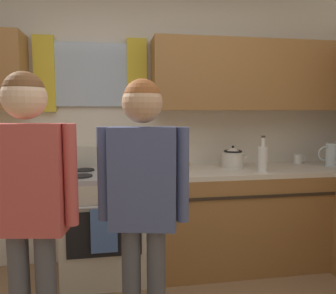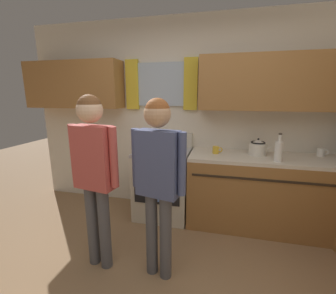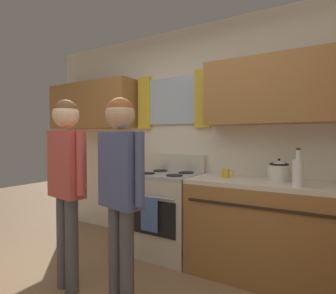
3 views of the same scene
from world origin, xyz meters
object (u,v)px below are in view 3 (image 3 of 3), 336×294
object	(u,v)px
stove_oven	(167,212)
stovetop_kettle	(279,171)
mug_mustard_yellow	(226,173)
adult_left	(67,171)
bottle_milk_white	(298,172)
adult_in_plaid	(121,178)

from	to	relation	value
stove_oven	stovetop_kettle	distance (m)	1.28
mug_mustard_yellow	stovetop_kettle	world-z (taller)	stovetop_kettle
mug_mustard_yellow	adult_left	size ratio (longest dim) A/B	0.07
stovetop_kettle	adult_left	xyz separation A→B (m)	(-1.51, -1.12, 0.02)
bottle_milk_white	stovetop_kettle	size ratio (longest dim) A/B	1.14
stove_oven	mug_mustard_yellow	size ratio (longest dim) A/B	9.15
mug_mustard_yellow	bottle_milk_white	bearing A→B (deg)	-16.97
mug_mustard_yellow	adult_left	world-z (taller)	adult_left
adult_in_plaid	stovetop_kettle	bearing A→B (deg)	50.02
stove_oven	stovetop_kettle	bearing A→B (deg)	2.43
stovetop_kettle	adult_in_plaid	distance (m)	1.45
bottle_milk_white	adult_left	xyz separation A→B (m)	(-1.69, -0.88, -0.00)
bottle_milk_white	stovetop_kettle	xyz separation A→B (m)	(-0.18, 0.24, -0.02)
mug_mustard_yellow	adult_in_plaid	world-z (taller)	adult_in_plaid
bottle_milk_white	adult_left	world-z (taller)	adult_left
mug_mustard_yellow	adult_in_plaid	bearing A→B (deg)	-112.47
bottle_milk_white	mug_mustard_yellow	distance (m)	0.70
stove_oven	adult_left	distance (m)	1.25
bottle_milk_white	adult_left	size ratio (longest dim) A/B	0.19
bottle_milk_white	mug_mustard_yellow	bearing A→B (deg)	163.03
adult_left	adult_in_plaid	size ratio (longest dim) A/B	1.02
stovetop_kettle	adult_in_plaid	world-z (taller)	adult_in_plaid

